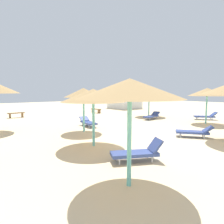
{
  "coord_description": "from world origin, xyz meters",
  "views": [
    {
      "loc": [
        -7.75,
        -6.7,
        2.52
      ],
      "look_at": [
        0.0,
        3.0,
        1.2
      ],
      "focal_mm": 31.02,
      "sensor_mm": 36.0,
      "label": 1
    }
  ],
  "objects_px": {
    "parasol_0": "(83,93)",
    "lounger_1": "(138,152)",
    "parasol_5": "(207,92)",
    "bench_1": "(16,114)",
    "lounger_4": "(195,132)",
    "parasol_1": "(130,89)",
    "parasol_7": "(93,96)",
    "beach_cabana": "(124,99)",
    "lounger_5": "(206,116)",
    "lounger_0": "(88,122)",
    "lounger_3": "(152,116)",
    "bench_0": "(96,110)",
    "parasol_3": "(149,94)"
  },
  "relations": [
    {
      "from": "parasol_1",
      "to": "parasol_7",
      "type": "relative_size",
      "value": 0.97
    },
    {
      "from": "parasol_1",
      "to": "parasol_5",
      "type": "distance_m",
      "value": 12.22
    },
    {
      "from": "parasol_0",
      "to": "parasol_5",
      "type": "relative_size",
      "value": 0.97
    },
    {
      "from": "parasol_7",
      "to": "lounger_1",
      "type": "distance_m",
      "value": 3.35
    },
    {
      "from": "parasol_5",
      "to": "lounger_0",
      "type": "xyz_separation_m",
      "value": [
        -7.85,
        4.83,
        -2.17
      ]
    },
    {
      "from": "parasol_0",
      "to": "bench_1",
      "type": "height_order",
      "value": "parasol_0"
    },
    {
      "from": "parasol_3",
      "to": "lounger_0",
      "type": "relative_size",
      "value": 1.5
    },
    {
      "from": "parasol_5",
      "to": "bench_1",
      "type": "bearing_deg",
      "value": 129.5
    },
    {
      "from": "lounger_0",
      "to": "parasol_3",
      "type": "bearing_deg",
      "value": 6.54
    },
    {
      "from": "parasol_0",
      "to": "lounger_1",
      "type": "height_order",
      "value": "parasol_0"
    },
    {
      "from": "lounger_5",
      "to": "bench_1",
      "type": "distance_m",
      "value": 17.74
    },
    {
      "from": "parasol_5",
      "to": "bench_1",
      "type": "distance_m",
      "value": 17.15
    },
    {
      "from": "parasol_5",
      "to": "bench_1",
      "type": "height_order",
      "value": "parasol_5"
    },
    {
      "from": "lounger_5",
      "to": "bench_0",
      "type": "bearing_deg",
      "value": 113.13
    },
    {
      "from": "lounger_1",
      "to": "lounger_3",
      "type": "xyz_separation_m",
      "value": [
        8.73,
        6.62,
        -0.01
      ]
    },
    {
      "from": "parasol_7",
      "to": "lounger_0",
      "type": "height_order",
      "value": "parasol_7"
    },
    {
      "from": "parasol_0",
      "to": "lounger_0",
      "type": "xyz_separation_m",
      "value": [
        1.21,
        1.51,
        -2.13
      ]
    },
    {
      "from": "lounger_3",
      "to": "bench_0",
      "type": "relative_size",
      "value": 1.29
    },
    {
      "from": "lounger_3",
      "to": "bench_0",
      "type": "xyz_separation_m",
      "value": [
        -1.02,
        7.58,
        0.03
      ]
    },
    {
      "from": "parasol_5",
      "to": "lounger_4",
      "type": "distance_m",
      "value": 5.78
    },
    {
      "from": "lounger_4",
      "to": "parasol_7",
      "type": "bearing_deg",
      "value": 158.44
    },
    {
      "from": "lounger_0",
      "to": "lounger_1",
      "type": "height_order",
      "value": "lounger_1"
    },
    {
      "from": "beach_cabana",
      "to": "lounger_4",
      "type": "bearing_deg",
      "value": -120.46
    },
    {
      "from": "parasol_7",
      "to": "lounger_0",
      "type": "distance_m",
      "value": 5.56
    },
    {
      "from": "parasol_1",
      "to": "parasol_3",
      "type": "distance_m",
      "value": 14.82
    },
    {
      "from": "parasol_0",
      "to": "beach_cabana",
      "type": "relative_size",
      "value": 0.63
    },
    {
      "from": "parasol_5",
      "to": "lounger_3",
      "type": "bearing_deg",
      "value": 108.71
    },
    {
      "from": "lounger_3",
      "to": "bench_1",
      "type": "distance_m",
      "value": 12.95
    },
    {
      "from": "bench_0",
      "to": "parasol_3",
      "type": "bearing_deg",
      "value": -69.11
    },
    {
      "from": "parasol_1",
      "to": "bench_0",
      "type": "xyz_separation_m",
      "value": [
        9.25,
        15.34,
        -2.23
      ]
    },
    {
      "from": "lounger_1",
      "to": "lounger_5",
      "type": "height_order",
      "value": "lounger_1"
    },
    {
      "from": "lounger_0",
      "to": "lounger_3",
      "type": "xyz_separation_m",
      "value": [
        6.42,
        -0.61,
        0.0
      ]
    },
    {
      "from": "lounger_0",
      "to": "lounger_1",
      "type": "distance_m",
      "value": 7.59
    },
    {
      "from": "parasol_0",
      "to": "parasol_1",
      "type": "xyz_separation_m",
      "value": [
        -2.64,
        -6.86,
        0.14
      ]
    },
    {
      "from": "parasol_7",
      "to": "lounger_5",
      "type": "xyz_separation_m",
      "value": [
        12.47,
        0.75,
        -2.02
      ]
    },
    {
      "from": "lounger_3",
      "to": "bench_0",
      "type": "height_order",
      "value": "lounger_3"
    },
    {
      "from": "lounger_1",
      "to": "beach_cabana",
      "type": "xyz_separation_m",
      "value": [
        14.68,
        16.87,
        1.01
      ]
    },
    {
      "from": "parasol_0",
      "to": "bench_1",
      "type": "xyz_separation_m",
      "value": [
        -1.76,
        9.82,
        -2.09
      ]
    },
    {
      "from": "lounger_4",
      "to": "beach_cabana",
      "type": "relative_size",
      "value": 0.44
    },
    {
      "from": "parasol_5",
      "to": "lounger_4",
      "type": "relative_size",
      "value": 1.48
    },
    {
      "from": "lounger_4",
      "to": "lounger_5",
      "type": "distance_m",
      "value": 7.74
    },
    {
      "from": "parasol_0",
      "to": "lounger_1",
      "type": "xyz_separation_m",
      "value": [
        -1.1,
        -5.72,
        -2.11
      ]
    },
    {
      "from": "parasol_5",
      "to": "beach_cabana",
      "type": "xyz_separation_m",
      "value": [
        4.52,
        14.46,
        -1.14
      ]
    },
    {
      "from": "parasol_7",
      "to": "lounger_5",
      "type": "distance_m",
      "value": 12.66
    },
    {
      "from": "lounger_3",
      "to": "beach_cabana",
      "type": "height_order",
      "value": "beach_cabana"
    },
    {
      "from": "lounger_0",
      "to": "lounger_1",
      "type": "xyz_separation_m",
      "value": [
        -2.31,
        -7.23,
        0.02
      ]
    },
    {
      "from": "lounger_5",
      "to": "bench_0",
      "type": "xyz_separation_m",
      "value": [
        -4.6,
        10.77,
        0.03
      ]
    },
    {
      "from": "lounger_3",
      "to": "beach_cabana",
      "type": "xyz_separation_m",
      "value": [
        5.94,
        10.25,
        1.02
      ]
    },
    {
      "from": "parasol_1",
      "to": "lounger_1",
      "type": "distance_m",
      "value": 2.96
    },
    {
      "from": "parasol_1",
      "to": "lounger_0",
      "type": "relative_size",
      "value": 1.44
    }
  ]
}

